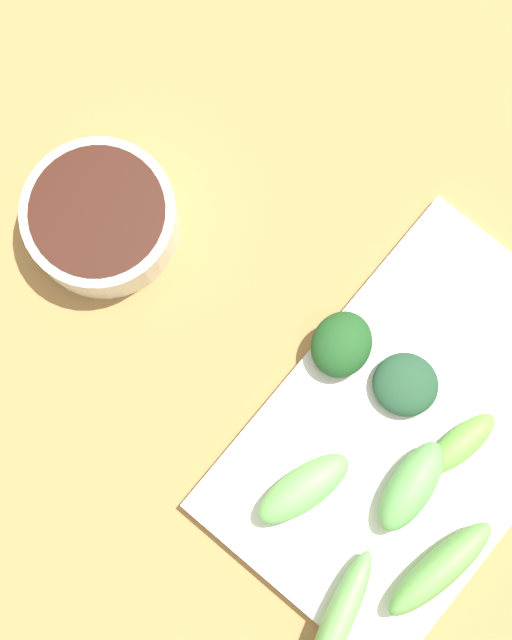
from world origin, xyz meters
TOP-DOWN VIEW (x-y plane):
  - tabletop at (0.00, 0.00)m, footprint 2.10×2.10m
  - sauce_bowl at (-0.18, -0.04)m, footprint 0.11×0.11m
  - serving_plate at (0.09, -0.01)m, footprint 0.19×0.30m
  - broccoli_stalk_1 at (0.11, -0.05)m, footprint 0.04×0.07m
  - broccoli_leafy_2 at (0.07, 0.01)m, footprint 0.06×0.06m
  - broccoli_stalk_3 at (0.12, 0.00)m, footprint 0.03×0.06m
  - broccoli_stalk_4 at (0.16, -0.08)m, footprint 0.04×0.09m
  - broccoli_stalk_5 at (0.13, -0.15)m, footprint 0.04×0.10m
  - broccoli_stalk_6 at (0.06, -0.10)m, footprint 0.05×0.08m
  - broccoli_leafy_7 at (0.01, -0.00)m, footprint 0.05×0.06m

SIDE VIEW (x-z plane):
  - tabletop at x=0.00m, z-range 0.00..0.02m
  - serving_plate at x=0.09m, z-range 0.02..0.03m
  - broccoli_leafy_2 at x=0.07m, z-range 0.03..0.05m
  - broccoli_stalk_3 at x=0.12m, z-range 0.03..0.05m
  - sauce_bowl at x=-0.18m, z-range 0.02..0.07m
  - broccoli_leafy_7 at x=0.01m, z-range 0.03..0.06m
  - broccoli_stalk_6 at x=0.06m, z-range 0.03..0.06m
  - broccoli_stalk_1 at x=0.11m, z-range 0.03..0.06m
  - broccoli_stalk_5 at x=0.13m, z-range 0.03..0.06m
  - broccoli_stalk_4 at x=0.16m, z-range 0.03..0.06m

